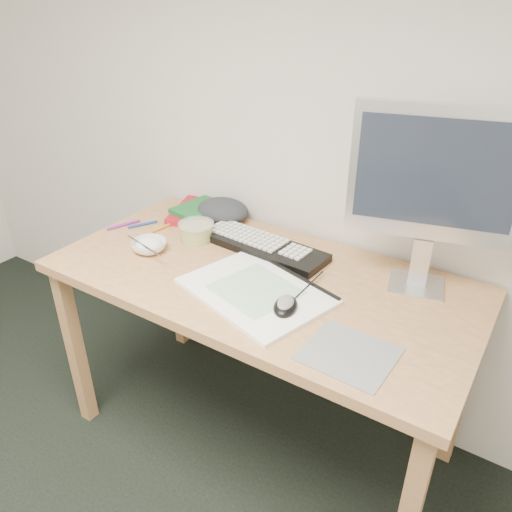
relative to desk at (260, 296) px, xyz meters
The scene contains 18 objects.
desk is the anchor object (origin of this frame).
mousepad 0.47m from the desk, 27.15° to the right, with size 0.23×0.21×0.00m, color slate.
sketchpad 0.14m from the desk, 64.26° to the right, with size 0.44×0.31×0.01m, color white.
keyboard 0.20m from the desk, 118.74° to the left, with size 0.48×0.15×0.03m, color black.
monitor 0.66m from the desk, 25.35° to the left, with size 0.48×0.19×0.57m.
mouse 0.25m from the desk, 37.69° to the right, with size 0.07×0.11×0.04m, color black.
rice_bowl 0.44m from the desk, 169.65° to the right, with size 0.12×0.12×0.04m, color white.
chopsticks 0.44m from the desk, 164.68° to the right, with size 0.02×0.02×0.20m, color silver.
fruit_tub 0.37m from the desk, 165.17° to the left, with size 0.13×0.13×0.07m, color #D9DE4E.
book_red 0.55m from the desk, 150.21° to the left, with size 0.20×0.26×0.03m, color maroon.
book_green 0.54m from the desk, 150.76° to the left, with size 0.15×0.20×0.02m, color #165A26.
cloth_lump 0.47m from the desk, 141.56° to the left, with size 0.18×0.15×0.08m, color #2A2B32.
pencil_pink 0.10m from the desk, 106.77° to the left, with size 0.01×0.01×0.16m, color pink.
pencil_tan 0.11m from the desk, 97.66° to the left, with size 0.01×0.01×0.19m, color tan.
pencil_black 0.12m from the desk, 12.47° to the left, with size 0.01×0.01×0.18m, color black.
marker_blue 0.60m from the desk, behind, with size 0.01×0.01×0.12m, color #1C3499.
marker_orange 0.52m from the desk, 169.03° to the left, with size 0.01×0.01×0.12m, color orange.
marker_purple 0.66m from the desk, behind, with size 0.01×0.01×0.13m, color #752894.
Camera 1 is at (1.10, 0.25, 1.60)m, focal length 35.00 mm.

